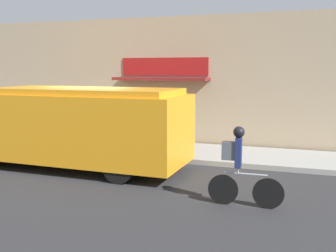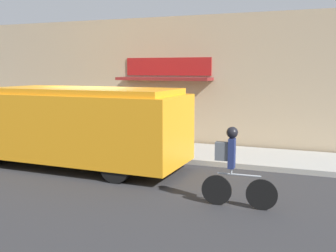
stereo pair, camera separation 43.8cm
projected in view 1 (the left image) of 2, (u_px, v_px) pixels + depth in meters
ground_plane at (96, 157)px, 12.10m from camera, size 70.00×70.00×0.00m
sidewalk at (114, 147)px, 13.23m from camera, size 28.00×2.45×0.15m
storefront at (131, 81)px, 14.22m from camera, size 15.37×0.99×4.46m
school_bus at (75, 126)px, 10.62m from camera, size 6.74×2.73×2.18m
cyclist at (240, 166)px, 7.66m from camera, size 1.48×0.22×1.59m
trash_bin at (124, 133)px, 12.98m from camera, size 0.53×0.53×0.88m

